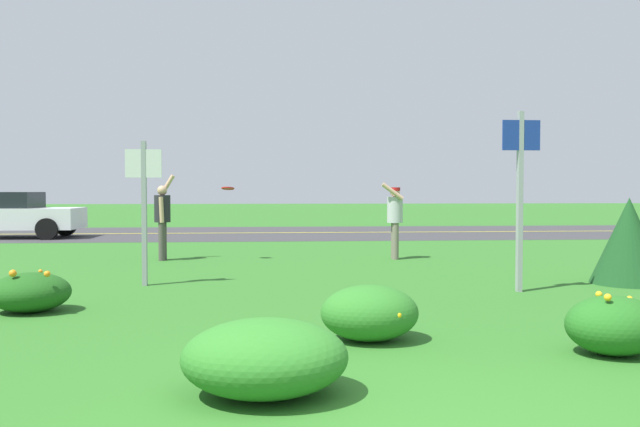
# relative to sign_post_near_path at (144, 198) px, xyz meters

# --- Properties ---
(ground_plane) EXTENTS (120.00, 120.00, 0.00)m
(ground_plane) POSITION_rel_sign_post_near_path_xyz_m (2.82, 2.75, -1.38)
(ground_plane) COLOR #2D6B23
(highway_strip) EXTENTS (120.00, 7.68, 0.01)m
(highway_strip) POSITION_rel_sign_post_near_path_xyz_m (2.82, 12.34, -1.38)
(highway_strip) COLOR #38383A
(highway_strip) RESTS_ON ground
(highway_center_stripe) EXTENTS (120.00, 0.16, 0.00)m
(highway_center_stripe) POSITION_rel_sign_post_near_path_xyz_m (2.82, 12.34, -1.37)
(highway_center_stripe) COLOR yellow
(highway_center_stripe) RESTS_ON ground
(daylily_clump_mid_right) EXTENTS (0.97, 0.85, 0.55)m
(daylily_clump_mid_right) POSITION_rel_sign_post_near_path_xyz_m (-0.98, -2.12, -1.14)
(daylily_clump_mid_right) COLOR #1E5619
(daylily_clump_mid_right) RESTS_ON ground
(daylily_clump_near_camera) EXTENTS (1.22, 1.03, 0.56)m
(daylily_clump_near_camera) POSITION_rel_sign_post_near_path_xyz_m (1.91, -5.56, -1.10)
(daylily_clump_near_camera) COLOR #2D7526
(daylily_clump_near_camera) RESTS_ON ground
(daylily_clump_front_center) EXTENTS (0.87, 0.73, 0.58)m
(daylily_clump_front_center) POSITION_rel_sign_post_near_path_xyz_m (5.07, -4.67, -1.11)
(daylily_clump_front_center) COLOR #23661E
(daylily_clump_front_center) RESTS_ON ground
(daylily_clump_front_left) EXTENTS (0.98, 0.83, 0.55)m
(daylily_clump_front_left) POSITION_rel_sign_post_near_path_xyz_m (2.94, -3.93, -1.11)
(daylily_clump_front_left) COLOR #2D7526
(daylily_clump_front_left) RESTS_ON ground
(sign_post_near_path) EXTENTS (0.56, 0.10, 2.27)m
(sign_post_near_path) POSITION_rel_sign_post_near_path_xyz_m (0.00, 0.00, 0.00)
(sign_post_near_path) COLOR #93969B
(sign_post_near_path) RESTS_ON ground
(sign_post_by_roadside) EXTENTS (0.56, 0.10, 2.65)m
(sign_post_by_roadside) POSITION_rel_sign_post_near_path_xyz_m (5.63, -1.07, 0.22)
(sign_post_by_roadside) COLOR #93969B
(sign_post_by_roadside) RESTS_ON ground
(evergreen_shrub_side) EXTENTS (1.18, 1.18, 1.38)m
(evergreen_shrub_side) POSITION_rel_sign_post_near_path_xyz_m (7.68, -0.43, -0.69)
(evergreen_shrub_side) COLOR #19471E
(evergreen_shrub_side) RESTS_ON ground
(person_thrower_dark_shirt) EXTENTS (0.42, 0.49, 1.84)m
(person_thrower_dark_shirt) POSITION_rel_sign_post_near_path_xyz_m (-0.32, 3.69, -0.42)
(person_thrower_dark_shirt) COLOR #232328
(person_thrower_dark_shirt) RESTS_ON ground
(person_catcher_red_cap_gray_shirt) EXTENTS (0.50, 0.49, 1.67)m
(person_catcher_red_cap_gray_shirt) POSITION_rel_sign_post_near_path_xyz_m (4.68, 3.52, -0.43)
(person_catcher_red_cap_gray_shirt) COLOR #B2B2B7
(person_catcher_red_cap_gray_shirt) RESTS_ON ground
(frisbee_red) EXTENTS (0.28, 0.27, 0.08)m
(frisbee_red) POSITION_rel_sign_post_near_path_xyz_m (1.08, 3.54, 0.16)
(frisbee_red) COLOR red
(car_white_center_left) EXTENTS (4.50, 2.00, 1.45)m
(car_white_center_left) POSITION_rel_sign_post_near_path_xyz_m (-6.31, 10.62, -0.64)
(car_white_center_left) COLOR silver
(car_white_center_left) RESTS_ON ground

